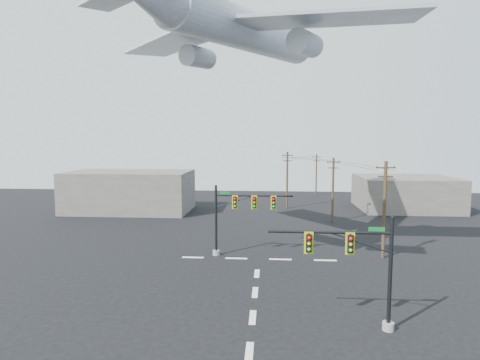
# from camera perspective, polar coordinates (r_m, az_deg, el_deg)

# --- Properties ---
(ground) EXTENTS (120.00, 120.00, 0.00)m
(ground) POSITION_cam_1_polar(r_m,az_deg,el_deg) (25.77, 1.81, -18.95)
(ground) COLOR black
(ground) RESTS_ON ground
(lane_markings) EXTENTS (14.00, 21.20, 0.01)m
(lane_markings) POSITION_cam_1_polar(r_m,az_deg,el_deg) (30.68, 2.25, -14.76)
(lane_markings) COLOR white
(lane_markings) RESTS_ON ground
(signal_mast_near) EXTENTS (7.16, 0.72, 6.54)m
(signal_mast_near) POSITION_cam_1_polar(r_m,az_deg,el_deg) (23.99, 17.07, -12.01)
(signal_mast_near) COLOR gray
(signal_mast_near) RESTS_ON ground
(signal_mast_far) EXTENTS (7.40, 0.73, 6.59)m
(signal_mast_far) POSITION_cam_1_polar(r_m,az_deg,el_deg) (37.04, -0.64, -5.11)
(signal_mast_far) COLOR gray
(signal_mast_far) RESTS_ON ground
(utility_pole_a) EXTENTS (1.77, 0.32, 8.85)m
(utility_pole_a) POSITION_cam_1_polar(r_m,az_deg,el_deg) (38.45, 19.85, -3.76)
(utility_pole_a) COLOR #4B3620
(utility_pole_a) RESTS_ON ground
(utility_pole_b) EXTENTS (1.71, 0.28, 8.43)m
(utility_pole_b) POSITION_cam_1_polar(r_m,az_deg,el_deg) (53.39, 13.07, -1.20)
(utility_pole_b) COLOR #4B3620
(utility_pole_b) RESTS_ON ground
(utility_pole_c) EXTENTS (1.75, 0.72, 8.87)m
(utility_pole_c) POSITION_cam_1_polar(r_m,az_deg,el_deg) (62.91, 6.72, 0.17)
(utility_pole_c) COLOR #4B3620
(utility_pole_c) RESTS_ON ground
(utility_pole_d) EXTENTS (1.63, 0.40, 7.92)m
(utility_pole_d) POSITION_cam_1_polar(r_m,az_deg,el_deg) (78.69, 10.80, 0.87)
(utility_pole_d) COLOR #4B3620
(utility_pole_d) RESTS_ON ground
(power_lines) EXTENTS (9.22, 41.39, 0.27)m
(power_lines) POSITION_cam_1_polar(r_m,az_deg,el_deg) (58.02, 11.19, 2.87)
(power_lines) COLOR black
(airliner) EXTENTS (27.19, 29.76, 8.49)m
(airliner) POSITION_cam_1_polar(r_m,az_deg,el_deg) (37.80, 1.37, 20.26)
(airliner) COLOR silver
(building_left) EXTENTS (18.00, 10.00, 6.00)m
(building_left) POSITION_cam_1_polar(r_m,az_deg,el_deg) (62.51, -15.40, -1.55)
(building_left) COLOR slate
(building_left) RESTS_ON ground
(building_right) EXTENTS (14.00, 12.00, 5.00)m
(building_right) POSITION_cam_1_polar(r_m,az_deg,el_deg) (67.29, 22.42, -1.70)
(building_right) COLOR slate
(building_right) RESTS_ON ground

